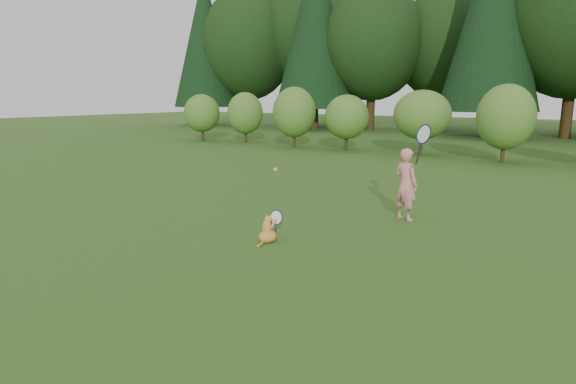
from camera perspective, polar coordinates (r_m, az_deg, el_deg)
The scene contains 5 objects.
ground at distance 7.96m, azimuth -4.41°, elevation -5.73°, with size 100.00×100.00×0.00m, color #355818.
shrub_row at distance 19.58m, azimuth 19.85°, elevation 7.92°, with size 28.00×3.00×2.80m, color #467323, non-canonical shape.
child at distance 9.36m, azimuth 13.87°, elevation 1.09°, with size 0.84×0.60×2.05m.
cat at distance 7.81m, azimuth -2.40°, elevation -4.26°, with size 0.35×0.65×0.61m.
tennis_ball at distance 8.00m, azimuth -1.51°, elevation 2.68°, with size 0.07×0.07×0.07m.
Camera 1 is at (4.71, -5.98, 2.33)m, focal length 30.00 mm.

